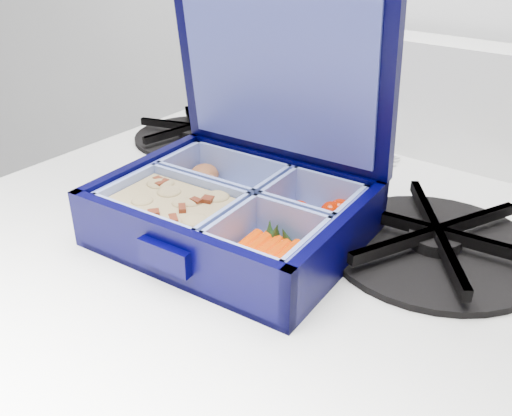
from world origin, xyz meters
The scene contains 4 objects.
bento_box centered at (-0.41, 1.65, 0.90)m, with size 0.22×0.17×0.05m, color black, non-canonical shape.
burner_grate centered at (-0.26, 1.74, 0.89)m, with size 0.19×0.19×0.03m, color black.
burner_grate_rear centered at (-0.61, 1.81, 0.88)m, with size 0.15×0.15×0.02m, color black.
fork centered at (-0.40, 1.79, 0.88)m, with size 0.03×0.19×0.01m, color #BCBCBC, non-canonical shape.
Camera 1 is at (-0.12, 1.30, 1.15)m, focal length 40.00 mm.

